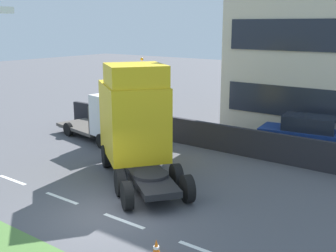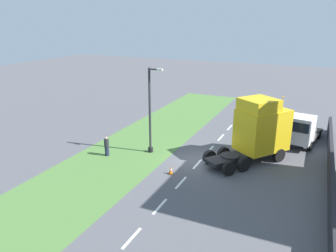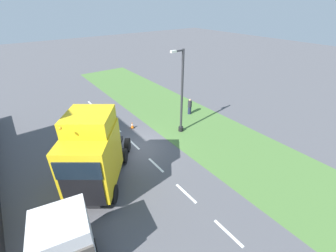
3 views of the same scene
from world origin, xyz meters
name	(u,v)px [view 3 (image 3 of 3)]	position (x,y,z in m)	size (l,w,h in m)	color
ground_plane	(138,148)	(0.00, 0.00, 0.00)	(120.00, 120.00, 0.00)	#515156
grass_verge	(196,125)	(-6.00, 0.00, 0.01)	(7.00, 44.00, 0.01)	#4C7538
lane_markings	(134,144)	(0.00, -0.70, 0.00)	(0.16, 21.00, 0.00)	white
lorry_cab	(93,155)	(3.90, 2.16, 2.42)	(5.81, 6.62, 4.97)	black
lamp_post	(181,98)	(-4.22, -0.07, 3.08)	(1.33, 0.41, 6.88)	black
pedestrian	(190,107)	(-7.08, -2.17, 0.78)	(0.39, 0.39, 1.59)	#1E233D
traffic_cone_lead	(132,125)	(-1.15, -3.01, 0.28)	(0.36, 0.36, 0.58)	black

